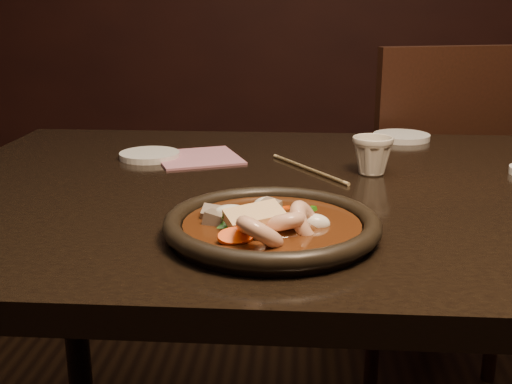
# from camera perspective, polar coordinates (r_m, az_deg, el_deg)

# --- Properties ---
(table) EXTENTS (1.60, 0.90, 0.75)m
(table) POSITION_cam_1_polar(r_m,az_deg,el_deg) (1.10, 12.77, -3.45)
(table) COLOR black
(table) RESTS_ON floor
(chair) EXTENTS (0.55, 0.55, 0.94)m
(chair) POSITION_cam_1_polar(r_m,az_deg,el_deg) (1.82, 14.87, -0.90)
(chair) COLOR black
(chair) RESTS_ON floor
(plate) EXTENTS (0.28, 0.28, 0.03)m
(plate) POSITION_cam_1_polar(r_m,az_deg,el_deg) (0.83, 1.42, -3.03)
(plate) COLOR black
(plate) RESTS_ON table
(stirfry) EXTENTS (0.17, 0.19, 0.06)m
(stirfry) POSITION_cam_1_polar(r_m,az_deg,el_deg) (0.82, 1.28, -2.81)
(stirfry) COLOR #3A1B0A
(stirfry) RESTS_ON plate
(saucer_left) EXTENTS (0.12, 0.12, 0.01)m
(saucer_left) POSITION_cam_1_polar(r_m,az_deg,el_deg) (1.27, -9.44, 3.25)
(saucer_left) COLOR silver
(saucer_left) RESTS_ON table
(saucer_right) EXTENTS (0.12, 0.12, 0.01)m
(saucer_right) POSITION_cam_1_polar(r_m,az_deg,el_deg) (1.46, 12.80, 4.82)
(saucer_right) COLOR silver
(saucer_right) RESTS_ON table
(tea_cup) EXTENTS (0.09, 0.09, 0.07)m
(tea_cup) POSITION_cam_1_polar(r_m,az_deg,el_deg) (1.15, 10.30, 3.33)
(tea_cup) COLOR beige
(tea_cup) RESTS_ON table
(chopsticks) EXTENTS (0.14, 0.20, 0.01)m
(chopsticks) POSITION_cam_1_polar(r_m,az_deg,el_deg) (1.16, 4.70, 2.06)
(chopsticks) COLOR tan
(chopsticks) RESTS_ON table
(napkin) EXTENTS (0.20, 0.20, 0.00)m
(napkin) POSITION_cam_1_polar(r_m,az_deg,el_deg) (1.25, -5.18, 3.07)
(napkin) COLOR #A86776
(napkin) RESTS_ON table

